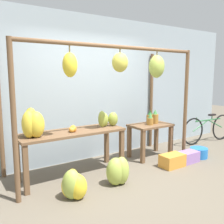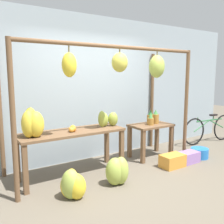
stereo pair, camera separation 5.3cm
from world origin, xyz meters
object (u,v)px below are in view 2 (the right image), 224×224
(banana_pile_on_table, at_px, (32,125))
(orange_pile, at_px, (73,129))
(parked_bicycle, at_px, (209,129))
(fruit_crate_purple, at_px, (189,157))
(banana_pile_ground_right, at_px, (118,171))
(fruit_crate_white, at_px, (173,161))
(pineapple_cluster, at_px, (152,118))
(banana_pile_ground_left, at_px, (73,185))
(papaya_pile, at_px, (107,119))
(blue_bucket, at_px, (199,153))

(banana_pile_on_table, relative_size, orange_pile, 2.40)
(parked_bicycle, distance_m, fruit_crate_purple, 1.73)
(banana_pile_ground_right, bearing_deg, fruit_crate_white, 2.89)
(banana_pile_on_table, relative_size, banana_pile_ground_right, 1.04)
(fruit_crate_white, height_order, fruit_crate_purple, fruit_crate_white)
(parked_bicycle, bearing_deg, pineapple_cluster, -179.66)
(orange_pile, height_order, fruit_crate_purple, orange_pile)
(banana_pile_ground_left, distance_m, parked_bicycle, 4.08)
(orange_pile, bearing_deg, parked_bicycle, 1.69)
(banana_pile_ground_left, xyz_separation_m, papaya_pile, (0.99, 0.70, 0.71))
(orange_pile, distance_m, fruit_crate_purple, 2.32)
(orange_pile, distance_m, papaya_pile, 0.69)
(papaya_pile, bearing_deg, orange_pile, -176.81)
(pineapple_cluster, height_order, fruit_crate_white, pineapple_cluster)
(parked_bicycle, xyz_separation_m, papaya_pile, (-3.01, -0.07, 0.55))
(banana_pile_on_table, xyz_separation_m, papaya_pile, (1.32, 0.03, -0.05))
(fruit_crate_white, distance_m, papaya_pile, 1.42)
(banana_pile_on_table, xyz_separation_m, banana_pile_ground_right, (1.08, -0.66, -0.73))
(blue_bucket, bearing_deg, banana_pile_ground_right, -176.48)
(banana_pile_ground_left, height_order, parked_bicycle, parked_bicycle)
(pineapple_cluster, xyz_separation_m, blue_bucket, (0.73, -0.62, -0.70))
(banana_pile_on_table, bearing_deg, banana_pile_ground_right, -31.24)
(pineapple_cluster, height_order, blue_bucket, pineapple_cluster)
(parked_bicycle, bearing_deg, fruit_crate_white, -160.78)
(orange_pile, height_order, papaya_pile, papaya_pile)
(banana_pile_ground_left, relative_size, blue_bucket, 1.18)
(banana_pile_ground_right, xyz_separation_m, blue_bucket, (2.10, 0.13, -0.12))
(pineapple_cluster, relative_size, blue_bucket, 0.91)
(banana_pile_on_table, height_order, orange_pile, banana_pile_on_table)
(fruit_crate_white, xyz_separation_m, papaya_pile, (-1.01, 0.63, 0.78))
(banana_pile_on_table, distance_m, banana_pile_ground_right, 1.46)
(banana_pile_on_table, height_order, parked_bicycle, banana_pile_on_table)
(orange_pile, relative_size, fruit_crate_white, 0.42)
(banana_pile_ground_right, relative_size, blue_bucket, 1.23)
(fruit_crate_purple, bearing_deg, parked_bicycle, 24.03)
(fruit_crate_white, distance_m, fruit_crate_purple, 0.43)
(banana_pile_on_table, distance_m, pineapple_cluster, 2.45)
(orange_pile, distance_m, blue_bucket, 2.68)
(pineapple_cluster, bearing_deg, parked_bicycle, 0.34)
(papaya_pile, relative_size, fruit_crate_purple, 1.04)
(blue_bucket, bearing_deg, pineapple_cluster, 139.83)
(orange_pile, bearing_deg, banana_pile_ground_right, -55.93)
(fruit_crate_white, xyz_separation_m, parked_bicycle, (2.00, 0.70, 0.23))
(banana_pile_ground_left, height_order, banana_pile_ground_right, banana_pile_ground_right)
(orange_pile, relative_size, banana_pile_ground_left, 0.46)
(blue_bucket, height_order, fruit_crate_purple, fruit_crate_purple)
(blue_bucket, bearing_deg, fruit_crate_white, -175.55)
(pineapple_cluster, distance_m, banana_pile_ground_right, 1.66)
(pineapple_cluster, relative_size, parked_bicycle, 0.19)
(banana_pile_ground_left, xyz_separation_m, blue_bucket, (2.85, 0.15, -0.09))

